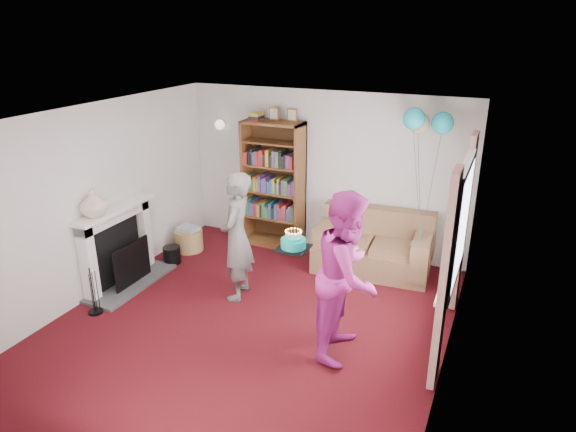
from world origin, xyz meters
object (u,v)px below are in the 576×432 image
at_px(sofa, 374,247).
at_px(birthday_cake, 293,243).
at_px(bookcase, 274,186).
at_px(person_striped, 237,237).
at_px(person_magenta, 348,275).

xyz_separation_m(sofa, birthday_cake, (-0.42, -2.02, 0.81)).
relative_size(bookcase, person_striped, 1.31).
xyz_separation_m(person_striped, person_magenta, (1.67, -0.58, 0.07)).
relative_size(bookcase, birthday_cake, 6.63).
bearing_deg(bookcase, person_magenta, -49.92).
xyz_separation_m(person_magenta, birthday_cake, (-0.66, 0.08, 0.21)).
relative_size(person_striped, birthday_cake, 5.07).
relative_size(bookcase, person_magenta, 1.20).
bearing_deg(person_magenta, person_striped, 69.31).
bearing_deg(birthday_cake, sofa, 78.30).
relative_size(sofa, person_magenta, 0.89).
relative_size(sofa, birthday_cake, 4.88).
height_order(bookcase, birthday_cake, bookcase).
xyz_separation_m(person_striped, birthday_cake, (1.00, -0.50, 0.29)).
bearing_deg(birthday_cake, person_striped, 153.73).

